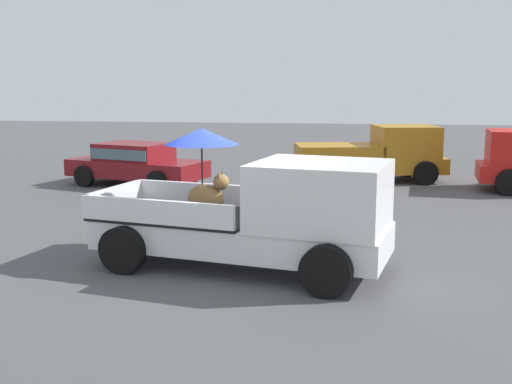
{
  "coord_description": "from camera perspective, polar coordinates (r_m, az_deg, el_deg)",
  "views": [
    {
      "loc": [
        1.75,
        -10.39,
        3.16
      ],
      "look_at": [
        0.07,
        1.34,
        1.1
      ],
      "focal_mm": 44.01,
      "sensor_mm": 36.0,
      "label": 1
    }
  ],
  "objects": [
    {
      "name": "ground_plane",
      "position": [
        10.99,
        -1.36,
        -6.84
      ],
      "size": [
        80.0,
        80.0,
        0.0
      ],
      "primitive_type": "plane",
      "color": "#4C4C4F"
    },
    {
      "name": "pickup_truck_red",
      "position": [
        20.83,
        10.76,
        3.38
      ],
      "size": [
        5.07,
        2.92,
        1.8
      ],
      "rotation": [
        0.0,
        0.0,
        0.21
      ],
      "color": "black",
      "rests_on": "ground"
    },
    {
      "name": "parked_sedan_near",
      "position": [
        19.91,
        -10.86,
        2.71
      ],
      "size": [
        4.63,
        2.94,
        1.33
      ],
      "rotation": [
        0.0,
        0.0,
        -0.3
      ],
      "color": "black",
      "rests_on": "ground"
    },
    {
      "name": "pickup_truck_main",
      "position": [
        10.61,
        0.89,
        -2.0
      ],
      "size": [
        5.33,
        3.08,
        2.39
      ],
      "rotation": [
        0.0,
        0.0,
        -0.21
      ],
      "color": "black",
      "rests_on": "ground"
    }
  ]
}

